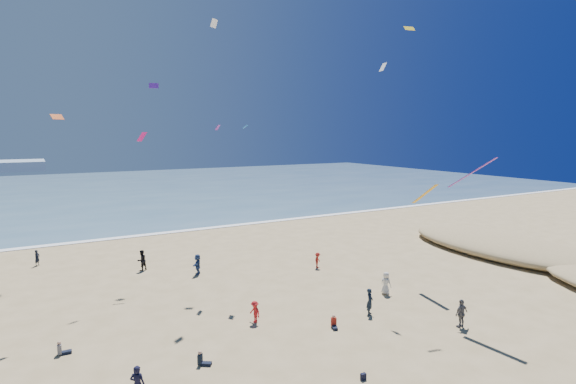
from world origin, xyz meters
TOP-DOWN VIEW (x-y plane):
  - ocean at (0.00, 95.00)m, footprint 220.00×100.00m
  - surf_line at (0.00, 45.00)m, footprint 220.00×1.20m
  - standing_flyers at (5.37, 10.97)m, footprint 35.76×48.06m
  - navy_bag at (5.15, 5.72)m, footprint 0.28×0.18m
  - kites_aloft at (9.64, 14.26)m, footprint 41.48×44.95m

SIDE VIEW (x-z plane):
  - ocean at x=0.00m, z-range 0.00..0.06m
  - surf_line at x=0.00m, z-range 0.00..0.08m
  - navy_bag at x=5.15m, z-range 0.00..0.34m
  - standing_flyers at x=5.37m, z-range -0.07..1.84m
  - kites_aloft at x=9.64m, z-range 2.43..24.74m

